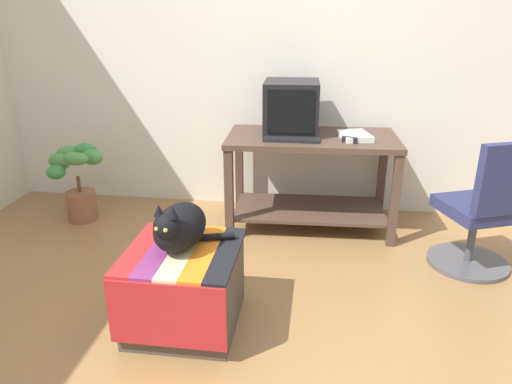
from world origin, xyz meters
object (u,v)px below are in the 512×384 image
at_px(desk, 311,166).
at_px(tv_monitor, 291,108).
at_px(office_chair, 483,215).
at_px(keyboard, 291,139).
at_px(cat, 179,227).
at_px(potted_plant, 77,180).
at_px(ottoman_with_blanket, 184,288).
at_px(book, 355,136).
at_px(stapler, 350,140).

relative_size(desk, tv_monitor, 2.85).
height_order(desk, office_chair, office_chair).
xyz_separation_m(keyboard, cat, (-0.49, -1.18, -0.17)).
distance_m(desk, keyboard, 0.32).
bearing_deg(potted_plant, ottoman_with_blanket, -45.13).
bearing_deg(office_chair, ottoman_with_blanket, 4.24).
relative_size(keyboard, cat, 0.97).
relative_size(book, cat, 0.66).
bearing_deg(potted_plant, desk, 3.94).
xyz_separation_m(tv_monitor, potted_plant, (-1.68, -0.21, -0.59)).
xyz_separation_m(keyboard, ottoman_with_blanket, (-0.47, -1.21, -0.52)).
bearing_deg(cat, potted_plant, 144.02).
bearing_deg(keyboard, office_chair, -16.96).
relative_size(tv_monitor, cat, 1.09).
relative_size(keyboard, potted_plant, 0.64).
distance_m(desk, cat, 1.48).
xyz_separation_m(tv_monitor, cat, (-0.47, -1.42, -0.35)).
bearing_deg(desk, cat, -117.67).
xyz_separation_m(ottoman_with_blanket, stapler, (0.89, 1.21, 0.52)).
relative_size(tv_monitor, keyboard, 1.13).
bearing_deg(potted_plant, office_chair, -7.83).
bearing_deg(stapler, cat, 165.09).
height_order(tv_monitor, office_chair, tv_monitor).
height_order(tv_monitor, cat, tv_monitor).
xyz_separation_m(book, ottoman_with_blanket, (-0.93, -1.33, -0.52)).
xyz_separation_m(book, cat, (-0.94, -1.30, -0.18)).
distance_m(book, ottoman_with_blanket, 1.70).
bearing_deg(stapler, tv_monitor, 83.94).
height_order(desk, potted_plant, desk).
bearing_deg(potted_plant, stapler, -0.74).
bearing_deg(book, stapler, -123.77).
height_order(potted_plant, office_chair, office_chair).
bearing_deg(cat, office_chair, 33.80).
height_order(desk, tv_monitor, tv_monitor).
height_order(book, ottoman_with_blanket, book).
bearing_deg(stapler, desk, 82.30).
distance_m(keyboard, office_chair, 1.35).
relative_size(book, stapler, 2.46).
distance_m(tv_monitor, keyboard, 0.29).
bearing_deg(potted_plant, keyboard, -0.91).
height_order(tv_monitor, book, tv_monitor).
relative_size(book, office_chair, 0.30).
xyz_separation_m(desk, keyboard, (-0.14, -0.15, 0.25)).
height_order(desk, stapler, stapler).
distance_m(ottoman_with_blanket, cat, 0.35).
xyz_separation_m(desk, book, (0.31, -0.04, 0.25)).
bearing_deg(ottoman_with_blanket, stapler, 53.72).
distance_m(keyboard, stapler, 0.41).
distance_m(desk, tv_monitor, 0.46).
relative_size(cat, office_chair, 0.46).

